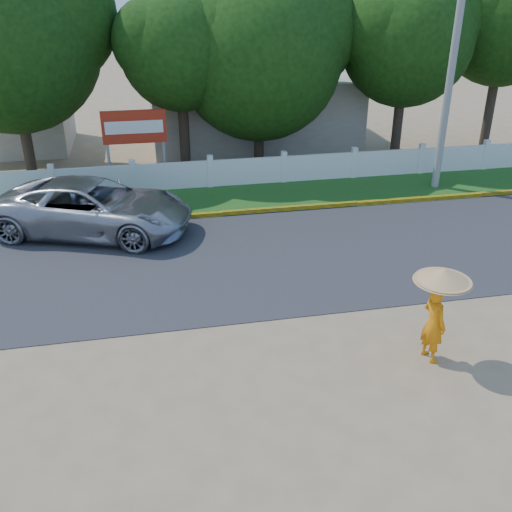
{
  "coord_description": "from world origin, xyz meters",
  "views": [
    {
      "loc": [
        -2.52,
        -10.52,
        7.51
      ],
      "look_at": [
        0.0,
        2.0,
        1.3
      ],
      "focal_mm": 40.0,
      "sensor_mm": 36.0,
      "label": 1
    }
  ],
  "objects_px": {
    "monk_with_parasol": "(438,301)",
    "billboard": "(134,131)",
    "utility_pole": "(451,75)",
    "vehicle": "(93,208)"
  },
  "relations": [
    {
      "from": "utility_pole",
      "to": "billboard",
      "type": "distance_m",
      "value": 12.18
    },
    {
      "from": "billboard",
      "to": "vehicle",
      "type": "bearing_deg",
      "value": -106.61
    },
    {
      "from": "utility_pole",
      "to": "billboard",
      "type": "bearing_deg",
      "value": 166.2
    },
    {
      "from": "utility_pole",
      "to": "monk_with_parasol",
      "type": "bearing_deg",
      "value": -117.7
    },
    {
      "from": "monk_with_parasol",
      "to": "billboard",
      "type": "height_order",
      "value": "billboard"
    },
    {
      "from": "vehicle",
      "to": "monk_with_parasol",
      "type": "bearing_deg",
      "value": -118.29
    },
    {
      "from": "utility_pole",
      "to": "billboard",
      "type": "xyz_separation_m",
      "value": [
        -11.64,
        2.86,
        -2.18
      ]
    },
    {
      "from": "monk_with_parasol",
      "to": "billboard",
      "type": "distance_m",
      "value": 14.78
    },
    {
      "from": "utility_pole",
      "to": "billboard",
      "type": "relative_size",
      "value": 2.93
    },
    {
      "from": "vehicle",
      "to": "billboard",
      "type": "height_order",
      "value": "billboard"
    }
  ]
}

